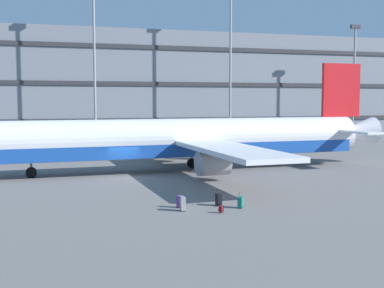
# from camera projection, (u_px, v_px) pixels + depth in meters

# --- Properties ---
(ground_plane) EXTENTS (600.00, 600.00, 0.00)m
(ground_plane) POSITION_uv_depth(u_px,v_px,m) (125.00, 177.00, 42.23)
(ground_plane) COLOR slate
(terminal_structure) EXTENTS (163.34, 20.53, 18.42)m
(terminal_structure) POSITION_uv_depth(u_px,v_px,m) (79.00, 85.00, 91.58)
(terminal_structure) COLOR slate
(terminal_structure) RESTS_ON ground_plane
(airliner) EXTENTS (40.79, 33.02, 10.15)m
(airliner) POSITION_uv_depth(u_px,v_px,m) (187.00, 140.00, 45.96)
(airliner) COLOR silver
(airliner) RESTS_ON ground_plane
(light_mast_center_left) EXTENTS (1.80, 0.50, 26.10)m
(light_mast_center_left) POSITION_uv_depth(u_px,v_px,m) (94.00, 44.00, 74.95)
(light_mast_center_left) COLOR gray
(light_mast_center_left) RESTS_ON ground_plane
(light_mast_center_right) EXTENTS (1.80, 0.50, 26.65)m
(light_mast_center_right) POSITION_uv_depth(u_px,v_px,m) (231.00, 47.00, 81.12)
(light_mast_center_right) COLOR gray
(light_mast_center_right) RESTS_ON ground_plane
(light_mast_right) EXTENTS (1.80, 0.50, 19.54)m
(light_mast_right) POSITION_uv_depth(u_px,v_px,m) (354.00, 72.00, 88.04)
(light_mast_right) COLOR gray
(light_mast_right) RESTS_ON ground_plane
(suitcase_orange) EXTENTS (0.48, 0.53, 0.91)m
(suitcase_orange) POSITION_uv_depth(u_px,v_px,m) (240.00, 202.00, 30.18)
(suitcase_orange) COLOR #147266
(suitcase_orange) RESTS_ON ground_plane
(suitcase_black) EXTENTS (0.32, 0.47, 0.97)m
(suitcase_black) POSITION_uv_depth(u_px,v_px,m) (219.00, 199.00, 30.84)
(suitcase_black) COLOR black
(suitcase_black) RESTS_ON ground_plane
(suitcase_scuffed) EXTENTS (0.43, 0.45, 0.84)m
(suitcase_scuffed) POSITION_uv_depth(u_px,v_px,m) (179.00, 201.00, 30.30)
(suitcase_scuffed) COLOR #72388C
(suitcase_scuffed) RESTS_ON ground_plane
(suitcase_large) EXTENTS (0.28, 0.45, 1.01)m
(suitcase_large) POSITION_uv_depth(u_px,v_px,m) (183.00, 203.00, 29.36)
(suitcase_large) COLOR gray
(suitcase_large) RESTS_ON ground_plane
(backpack_laid_flat) EXTENTS (0.38, 0.38, 0.53)m
(backpack_laid_flat) POSITION_uv_depth(u_px,v_px,m) (221.00, 209.00, 28.86)
(backpack_laid_flat) COLOR maroon
(backpack_laid_flat) RESTS_ON ground_plane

